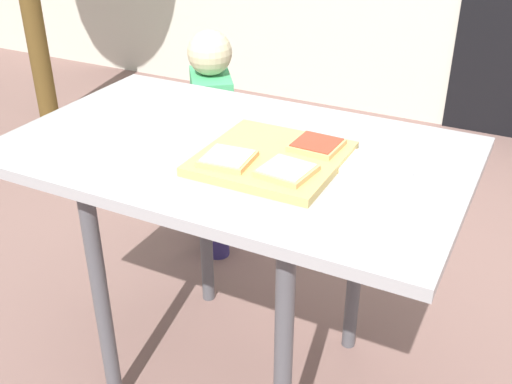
{
  "coord_description": "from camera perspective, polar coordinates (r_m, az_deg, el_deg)",
  "views": [
    {
      "loc": [
        0.69,
        -1.23,
        1.43
      ],
      "look_at": [
        0.06,
        0.0,
        0.66
      ],
      "focal_mm": 42.9,
      "sensor_mm": 36.0,
      "label": 1
    }
  ],
  "objects": [
    {
      "name": "dining_table",
      "position": [
        1.59,
        -1.97,
        1.4
      ],
      "size": [
        1.17,
        0.72,
        0.78
      ],
      "color": "#9A9A9C",
      "rests_on": "ground"
    },
    {
      "name": "pizza_slice_near_left",
      "position": [
        1.43,
        -2.65,
        3.16
      ],
      "size": [
        0.12,
        0.12,
        0.02
      ],
      "color": "#E5A262",
      "rests_on": "cutting_board"
    },
    {
      "name": "plate_white_right",
      "position": [
        1.47,
        11.01,
        2.34
      ],
      "size": [
        0.18,
        0.18,
        0.01
      ],
      "primitive_type": "cylinder",
      "color": "white",
      "rests_on": "dining_table"
    },
    {
      "name": "child_left",
      "position": [
        2.32,
        -4.06,
        5.49
      ],
      "size": [
        0.25,
        0.28,
        0.89
      ],
      "color": "navy",
      "rests_on": "ground"
    },
    {
      "name": "ground_plane",
      "position": [
        2.01,
        -1.63,
        -16.27
      ],
      "size": [
        16.0,
        16.0,
        0.0
      ],
      "primitive_type": "plane",
      "color": "#775851"
    },
    {
      "name": "pizza_slice_near_right",
      "position": [
        1.37,
        2.88,
        2.04
      ],
      "size": [
        0.12,
        0.12,
        0.02
      ],
      "color": "#E5A262",
      "rests_on": "cutting_board"
    },
    {
      "name": "pizza_slice_far_right",
      "position": [
        1.5,
        5.68,
        4.41
      ],
      "size": [
        0.12,
        0.12,
        0.02
      ],
      "color": "#E5A262",
      "rests_on": "cutting_board"
    },
    {
      "name": "cutting_board",
      "position": [
        1.47,
        1.47,
        3.17
      ],
      "size": [
        0.33,
        0.33,
        0.02
      ],
      "primitive_type": "cube",
      "color": "tan",
      "rests_on": "dining_table"
    },
    {
      "name": "garden_hose_coil",
      "position": [
        3.97,
        -9.27,
        7.87
      ],
      "size": [
        0.42,
        0.42,
        0.03
      ],
      "primitive_type": "cylinder",
      "color": "#3F985A",
      "rests_on": "ground"
    }
  ]
}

